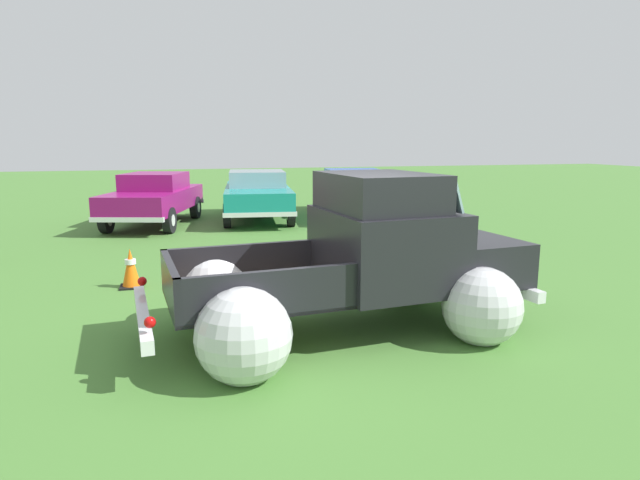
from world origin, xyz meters
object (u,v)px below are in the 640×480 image
(vintage_pickup_truck, at_px, (366,268))
(lane_cone_1, at_px, (479,268))
(lane_cone_0, at_px, (131,268))
(show_car_2, at_px, (355,191))
(show_car_0, at_px, (154,197))
(show_car_1, at_px, (257,193))

(vintage_pickup_truck, distance_m, lane_cone_1, 2.78)
(vintage_pickup_truck, distance_m, lane_cone_0, 4.05)
(show_car_2, relative_size, lane_cone_1, 7.84)
(vintage_pickup_truck, height_order, show_car_0, vintage_pickup_truck)
(show_car_1, bearing_deg, show_car_0, -76.15)
(vintage_pickup_truck, xyz_separation_m, lane_cone_1, (2.42, 1.30, -0.45))
(show_car_1, relative_size, lane_cone_1, 7.71)
(show_car_2, distance_m, lane_cone_0, 9.30)
(vintage_pickup_truck, relative_size, show_car_1, 0.98)
(show_car_2, relative_size, lane_cone_0, 7.84)
(show_car_0, height_order, lane_cone_0, show_car_0)
(show_car_1, height_order, lane_cone_1, show_car_1)
(show_car_1, distance_m, lane_cone_1, 8.74)
(lane_cone_0, bearing_deg, lane_cone_1, -15.39)
(vintage_pickup_truck, relative_size, lane_cone_1, 7.55)
(vintage_pickup_truck, xyz_separation_m, show_car_1, (0.24, 9.74, 0.03))
(lane_cone_0, bearing_deg, show_car_0, 87.88)
(vintage_pickup_truck, height_order, show_car_2, vintage_pickup_truck)
(show_car_2, bearing_deg, vintage_pickup_truck, -10.42)
(lane_cone_0, bearing_deg, show_car_2, 47.99)
(show_car_1, bearing_deg, show_car_2, 96.19)
(show_car_0, bearing_deg, lane_cone_1, 48.91)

